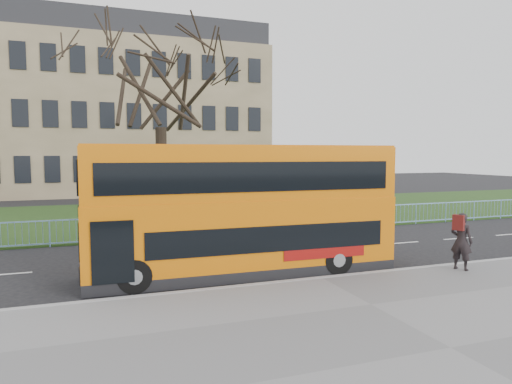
# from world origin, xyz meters

# --- Properties ---
(ground) EXTENTS (120.00, 120.00, 0.00)m
(ground) POSITION_xyz_m (0.00, 0.00, 0.00)
(ground) COLOR black
(ground) RESTS_ON ground
(pavement) EXTENTS (80.00, 10.50, 0.12)m
(pavement) POSITION_xyz_m (0.00, -6.75, 0.06)
(pavement) COLOR slate
(pavement) RESTS_ON ground
(kerb) EXTENTS (80.00, 0.20, 0.14)m
(kerb) POSITION_xyz_m (0.00, -1.55, 0.07)
(kerb) COLOR #939496
(kerb) RESTS_ON ground
(grass_verge) EXTENTS (80.00, 15.40, 0.08)m
(grass_verge) POSITION_xyz_m (0.00, 14.30, 0.04)
(grass_verge) COLOR #1E3714
(grass_verge) RESTS_ON ground
(guard_railing) EXTENTS (40.00, 0.12, 1.10)m
(guard_railing) POSITION_xyz_m (0.00, 6.60, 0.55)
(guard_railing) COLOR #7BABDB
(guard_railing) RESTS_ON ground
(bare_tree) EXTENTS (8.35, 8.35, 11.93)m
(bare_tree) POSITION_xyz_m (-3.00, 10.00, 6.05)
(bare_tree) COLOR black
(bare_tree) RESTS_ON grass_verge
(civic_building) EXTENTS (30.00, 15.00, 14.00)m
(civic_building) POSITION_xyz_m (-5.00, 35.00, 7.00)
(civic_building) COLOR #796A4D
(civic_building) RESTS_ON ground
(yellow_bus) EXTENTS (9.56, 2.51, 3.98)m
(yellow_bus) POSITION_xyz_m (-1.89, 0.06, 2.14)
(yellow_bus) COLOR #D56A08
(yellow_bus) RESTS_ON ground
(pedestrian) EXTENTS (0.68, 0.79, 1.82)m
(pedestrian) POSITION_xyz_m (4.58, -2.22, 1.03)
(pedestrian) COLOR black
(pedestrian) RESTS_ON pavement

